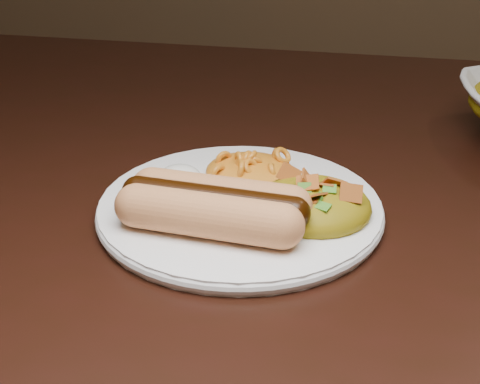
# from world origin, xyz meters

# --- Properties ---
(table) EXTENTS (1.60, 0.90, 0.75)m
(table) POSITION_xyz_m (0.00, 0.00, 0.66)
(table) COLOR black
(table) RESTS_ON floor
(plate) EXTENTS (0.35, 0.35, 0.01)m
(plate) POSITION_xyz_m (-0.06, -0.13, 0.76)
(plate) COLOR white
(plate) RESTS_ON table
(hotdog) EXTENTS (0.14, 0.08, 0.04)m
(hotdog) POSITION_xyz_m (-0.07, -0.18, 0.78)
(hotdog) COLOR #FCAA63
(hotdog) RESTS_ON plate
(mac_and_cheese) EXTENTS (0.11, 0.10, 0.03)m
(mac_and_cheese) POSITION_xyz_m (-0.06, -0.08, 0.78)
(mac_and_cheese) COLOR orange
(mac_and_cheese) RESTS_ON plate
(sour_cream) EXTENTS (0.06, 0.06, 0.03)m
(sour_cream) POSITION_xyz_m (-0.12, -0.11, 0.78)
(sour_cream) COLOR white
(sour_cream) RESTS_ON plate
(taco_salad) EXTENTS (0.11, 0.10, 0.05)m
(taco_salad) POSITION_xyz_m (0.01, -0.14, 0.78)
(taco_salad) COLOR #CC8108
(taco_salad) RESTS_ON plate
(fork) EXTENTS (0.03, 0.15, 0.00)m
(fork) POSITION_xyz_m (-0.12, -0.14, 0.75)
(fork) COLOR white
(fork) RESTS_ON table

